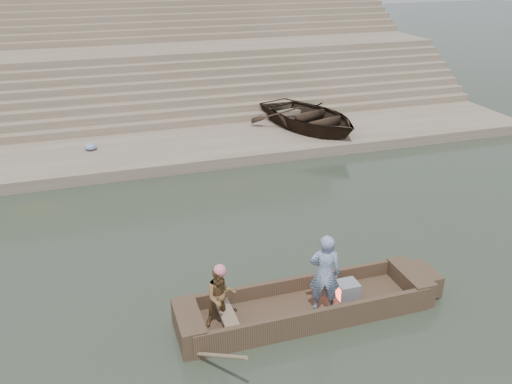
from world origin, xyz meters
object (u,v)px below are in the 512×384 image
standing_man (325,273)px  television (347,290)px  main_rowboat (306,310)px  beached_rowboat (309,116)px  rowing_man (221,296)px

standing_man → television: standing_man is taller
main_rowboat → standing_man: size_ratio=2.80×
standing_man → beached_rowboat: standing_man is taller
main_rowboat → television: (0.95, 0.00, 0.31)m
rowing_man → television: (2.82, -0.01, -0.46)m
main_rowboat → rowing_man: rowing_man is taller
standing_man → beached_rowboat: size_ratio=0.35×
main_rowboat → beached_rowboat: size_ratio=1.00×
rowing_man → beached_rowboat: rowing_man is taller
rowing_man → beached_rowboat: (6.60, 10.96, 0.04)m
main_rowboat → rowing_man: bearing=179.6°
standing_man → television: size_ratio=3.88×
television → beached_rowboat: size_ratio=0.09×
rowing_man → beached_rowboat: size_ratio=0.26×
television → main_rowboat: bearing=180.0°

